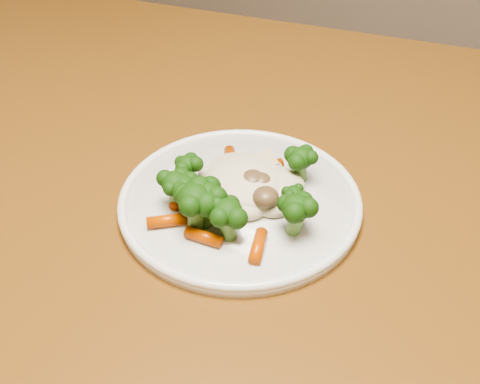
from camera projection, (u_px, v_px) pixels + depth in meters
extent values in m
cube|color=brown|center=(290.00, 207.00, 0.66)|extent=(1.38, 1.03, 0.04)
cube|color=brown|center=(70.00, 177.00, 1.31)|extent=(0.07, 0.07, 0.71)
cylinder|color=white|center=(240.00, 203.00, 0.62)|extent=(0.25, 0.25, 0.01)
ellipsoid|color=beige|center=(247.00, 175.00, 0.62)|extent=(0.11, 0.10, 0.04)
ellipsoid|color=black|center=(176.00, 192.00, 0.60)|extent=(0.04, 0.04, 0.04)
ellipsoid|color=black|center=(207.00, 206.00, 0.57)|extent=(0.05, 0.05, 0.04)
ellipsoid|color=black|center=(227.00, 222.00, 0.56)|extent=(0.05, 0.05, 0.04)
ellipsoid|color=black|center=(295.00, 217.00, 0.57)|extent=(0.05, 0.05, 0.04)
ellipsoid|color=black|center=(293.00, 199.00, 0.60)|extent=(0.03, 0.03, 0.03)
ellipsoid|color=black|center=(301.00, 166.00, 0.63)|extent=(0.04, 0.04, 0.04)
ellipsoid|color=black|center=(188.00, 172.00, 0.63)|extent=(0.04, 0.04, 0.03)
ellipsoid|color=black|center=(185.00, 195.00, 0.59)|extent=(0.04, 0.04, 0.04)
ellipsoid|color=black|center=(195.00, 210.00, 0.57)|extent=(0.05, 0.05, 0.05)
cylinder|color=#C34B04|center=(231.00, 163.00, 0.66)|extent=(0.04, 0.05, 0.01)
cylinder|color=#C34B04|center=(265.00, 168.00, 0.65)|extent=(0.03, 0.04, 0.01)
cylinder|color=#C34B04|center=(292.00, 187.00, 0.62)|extent=(0.04, 0.04, 0.01)
cylinder|color=#C34B04|center=(180.00, 193.00, 0.62)|extent=(0.03, 0.04, 0.01)
cylinder|color=#C34B04|center=(168.00, 221.00, 0.58)|extent=(0.04, 0.03, 0.01)
cylinder|color=#C34B04|center=(204.00, 237.00, 0.57)|extent=(0.04, 0.01, 0.01)
cylinder|color=#C34B04|center=(258.00, 246.00, 0.56)|extent=(0.02, 0.04, 0.01)
ellipsoid|color=brown|center=(261.00, 182.00, 0.61)|extent=(0.02, 0.02, 0.02)
ellipsoid|color=brown|center=(266.00, 197.00, 0.59)|extent=(0.03, 0.03, 0.02)
ellipsoid|color=brown|center=(234.00, 178.00, 0.61)|extent=(0.02, 0.02, 0.01)
ellipsoid|color=brown|center=(219.00, 203.00, 0.58)|extent=(0.03, 0.03, 0.02)
ellipsoid|color=brown|center=(252.00, 181.00, 0.61)|extent=(0.03, 0.03, 0.02)
cube|color=tan|center=(255.00, 164.00, 0.63)|extent=(0.02, 0.02, 0.01)
cube|color=tan|center=(268.00, 162.00, 0.64)|extent=(0.03, 0.03, 0.01)
cube|color=tan|center=(233.00, 165.00, 0.63)|extent=(0.02, 0.02, 0.01)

